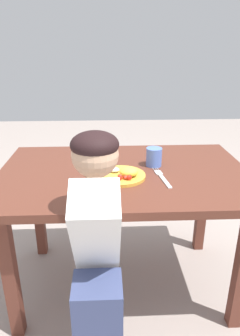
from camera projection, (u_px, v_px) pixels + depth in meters
name	position (u px, v px, depth m)	size (l,w,h in m)	color
ground_plane	(124.00, 282.00, 1.75)	(8.00, 8.00, 0.00)	gray
dining_table	(124.00, 186.00, 1.53)	(1.22, 0.80, 0.69)	brown
plate	(122.00, 175.00, 1.42)	(0.23, 0.23, 0.06)	gold
fork	(162.00, 178.00, 1.42)	(0.05, 0.24, 0.01)	silver
spoon	(88.00, 176.00, 1.42)	(0.06, 0.24, 0.02)	tan
drinking_cup	(154.00, 157.00, 1.55)	(0.08, 0.08, 0.09)	#577CDA
person	(97.00, 262.00, 1.09)	(0.17, 0.44, 0.99)	#3D4873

